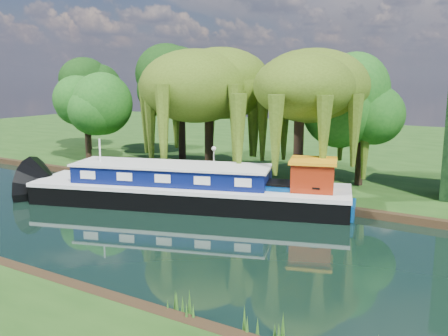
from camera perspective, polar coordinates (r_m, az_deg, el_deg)
The scene contains 14 objects.
ground at distance 30.03m, azimuth -12.94°, elevation -5.63°, with size 120.00×120.00×0.00m, color black.
far_bank at distance 58.67m, azimuth 10.93°, elevation 2.60°, with size 120.00×52.00×0.45m, color #193E10.
dutch_barge at distance 31.99m, azimuth -3.81°, elevation -2.41°, with size 20.72×10.76×4.29m.
narrowboat at distance 31.27m, azimuth 2.23°, elevation -3.37°, with size 13.72×5.49×1.98m.
red_dinghy at distance 39.12m, azimuth -13.05°, elevation -1.83°, with size 2.11×2.96×0.61m, color maroon.
willow_left at distance 39.23m, azimuth -1.75°, elevation 9.19°, with size 7.83×7.83×9.38m.
willow_right at distance 34.76m, azimuth 8.66°, elevation 8.11°, with size 7.15×7.15×8.71m.
tree_far_left at distance 46.59m, azimuth -15.49°, elevation 7.16°, with size 4.78×4.78×7.70m.
tree_far_back at distance 54.21m, azimuth -15.47°, elevation 8.35°, with size 5.09×5.09×8.56m.
tree_far_mid at distance 46.49m, azimuth -4.91°, elevation 9.19°, with size 5.91×5.91×9.66m.
tree_far_right at distance 36.48m, azimuth 15.52°, elevation 6.65°, with size 4.90×4.90×8.02m.
lamppost at distance 37.23m, azimuth -1.18°, elevation 1.61°, with size 0.36×0.36×2.56m.
mooring_posts at distance 36.35m, azimuth -4.29°, elevation -1.00°, with size 19.16×0.16×1.00m.
reeds_near at distance 20.20m, azimuth -14.08°, elevation -12.23°, with size 33.70×1.50×1.10m.
Camera 1 is at (20.40, -20.41, 8.32)m, focal length 40.00 mm.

